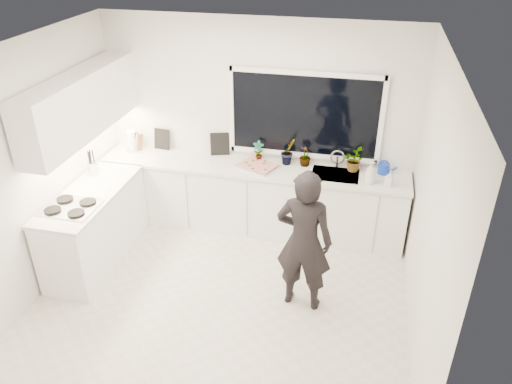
# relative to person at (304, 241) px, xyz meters

# --- Properties ---
(floor) EXTENTS (4.00, 3.50, 0.02)m
(floor) POSITION_rel_person_xyz_m (-0.86, -0.11, -0.82)
(floor) COLOR beige
(floor) RESTS_ON ground
(wall_back) EXTENTS (4.00, 0.02, 2.70)m
(wall_back) POSITION_rel_person_xyz_m (-0.86, 1.65, 0.54)
(wall_back) COLOR white
(wall_back) RESTS_ON ground
(wall_left) EXTENTS (0.02, 3.50, 2.70)m
(wall_left) POSITION_rel_person_xyz_m (-2.87, -0.11, 0.54)
(wall_left) COLOR white
(wall_left) RESTS_ON ground
(wall_right) EXTENTS (0.02, 3.50, 2.70)m
(wall_right) POSITION_rel_person_xyz_m (1.15, -0.11, 0.54)
(wall_right) COLOR white
(wall_right) RESTS_ON ground
(ceiling) EXTENTS (4.00, 3.50, 0.02)m
(ceiling) POSITION_rel_person_xyz_m (-0.86, -0.11, 1.90)
(ceiling) COLOR white
(ceiling) RESTS_ON wall_back
(window) EXTENTS (1.80, 0.02, 1.00)m
(window) POSITION_rel_person_xyz_m (-0.26, 1.62, 0.74)
(window) COLOR black
(window) RESTS_ON wall_back
(base_cabinets_back) EXTENTS (3.92, 0.58, 0.88)m
(base_cabinets_back) POSITION_rel_person_xyz_m (-0.86, 1.34, -0.37)
(base_cabinets_back) COLOR white
(base_cabinets_back) RESTS_ON floor
(base_cabinets_left) EXTENTS (0.58, 1.60, 0.88)m
(base_cabinets_left) POSITION_rel_person_xyz_m (-2.53, 0.24, -0.37)
(base_cabinets_left) COLOR white
(base_cabinets_left) RESTS_ON floor
(countertop_back) EXTENTS (3.94, 0.62, 0.04)m
(countertop_back) POSITION_rel_person_xyz_m (-0.86, 1.33, 0.09)
(countertop_back) COLOR silver
(countertop_back) RESTS_ON base_cabinets_back
(countertop_left) EXTENTS (0.62, 1.60, 0.04)m
(countertop_left) POSITION_rel_person_xyz_m (-2.53, 0.24, 0.09)
(countertop_left) COLOR silver
(countertop_left) RESTS_ON base_cabinets_left
(upper_cabinets) EXTENTS (0.34, 2.10, 0.70)m
(upper_cabinets) POSITION_rel_person_xyz_m (-2.65, 0.59, 1.04)
(upper_cabinets) COLOR white
(upper_cabinets) RESTS_ON wall_left
(sink) EXTENTS (0.58, 0.42, 0.14)m
(sink) POSITION_rel_person_xyz_m (0.19, 1.34, 0.06)
(sink) COLOR silver
(sink) RESTS_ON countertop_back
(faucet) EXTENTS (0.03, 0.03, 0.22)m
(faucet) POSITION_rel_person_xyz_m (0.19, 1.54, 0.22)
(faucet) COLOR silver
(faucet) RESTS_ON countertop_back
(stovetop) EXTENTS (0.56, 0.48, 0.03)m
(stovetop) POSITION_rel_person_xyz_m (-2.55, -0.11, 0.13)
(stovetop) COLOR black
(stovetop) RESTS_ON countertop_left
(person) EXTENTS (0.62, 0.44, 1.61)m
(person) POSITION_rel_person_xyz_m (0.00, 0.00, 0.00)
(person) COLOR black
(person) RESTS_ON floor
(pizza_tray) EXTENTS (0.59, 0.52, 0.03)m
(pizza_tray) POSITION_rel_person_xyz_m (-0.79, 1.31, 0.13)
(pizza_tray) COLOR silver
(pizza_tray) RESTS_ON countertop_back
(pizza) EXTENTS (0.53, 0.46, 0.01)m
(pizza) POSITION_rel_person_xyz_m (-0.79, 1.31, 0.15)
(pizza) COLOR red
(pizza) RESTS_ON pizza_tray
(watering_can) EXTENTS (0.15, 0.15, 0.13)m
(watering_can) POSITION_rel_person_xyz_m (0.76, 1.50, 0.18)
(watering_can) COLOR #1233B0
(watering_can) RESTS_ON countertop_back
(paper_towel_roll) EXTENTS (0.13, 0.13, 0.26)m
(paper_towel_roll) POSITION_rel_person_xyz_m (-2.54, 1.44, 0.24)
(paper_towel_roll) COLOR white
(paper_towel_roll) RESTS_ON countertop_back
(knife_block) EXTENTS (0.16, 0.14, 0.22)m
(knife_block) POSITION_rel_person_xyz_m (-2.50, 1.48, 0.22)
(knife_block) COLOR #9D7149
(knife_block) RESTS_ON countertop_back
(utensil_crock) EXTENTS (0.16, 0.16, 0.16)m
(utensil_crock) POSITION_rel_person_xyz_m (-2.71, 0.69, 0.19)
(utensil_crock) COLOR silver
(utensil_crock) RESTS_ON countertop_left
(picture_frame_large) EXTENTS (0.22, 0.04, 0.28)m
(picture_frame_large) POSITION_rel_person_xyz_m (-2.17, 1.58, 0.25)
(picture_frame_large) COLOR black
(picture_frame_large) RESTS_ON countertop_back
(picture_frame_small) EXTENTS (0.24, 0.09, 0.30)m
(picture_frame_small) POSITION_rel_person_xyz_m (-1.36, 1.58, 0.26)
(picture_frame_small) COLOR black
(picture_frame_small) RESTS_ON countertop_back
(herb_plants) EXTENTS (1.41, 0.29, 0.34)m
(herb_plants) POSITION_rel_person_xyz_m (-0.05, 1.50, 0.26)
(herb_plants) COLOR #26662D
(herb_plants) RESTS_ON countertop_back
(soap_bottles) EXTENTS (0.34, 0.12, 0.28)m
(soap_bottles) POSITION_rel_person_xyz_m (0.67, 1.19, 0.24)
(soap_bottles) COLOR #D8BF66
(soap_bottles) RESTS_ON countertop_back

